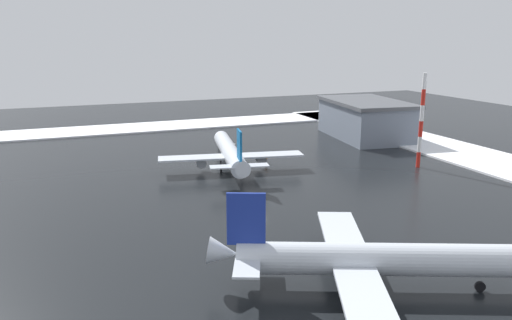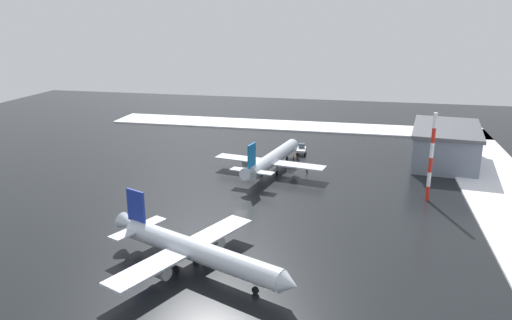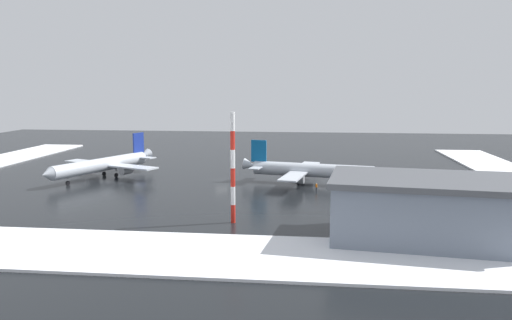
% 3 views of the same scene
% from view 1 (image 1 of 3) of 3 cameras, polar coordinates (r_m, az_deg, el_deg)
% --- Properties ---
extents(ground_plane, '(240.00, 240.00, 0.00)m').
position_cam_1_polar(ground_plane, '(71.45, 0.24, -4.95)').
color(ground_plane, black).
extents(snow_bank_right, '(14.00, 116.00, 0.38)m').
position_cam_1_polar(snow_bank_right, '(134.15, -10.50, 3.82)').
color(snow_bank_right, white).
rests_on(snow_bank_right, ground_plane).
extents(airplane_far_rear, '(30.53, 25.54, 9.12)m').
position_cam_1_polar(airplane_far_rear, '(89.09, -2.98, 0.85)').
color(airplane_far_rear, silver).
rests_on(airplane_far_rear, ground_plane).
extents(airplane_distant_tail, '(25.55, 30.14, 9.42)m').
position_cam_1_polar(airplane_distant_tail, '(48.15, 13.17, -10.98)').
color(airplane_distant_tail, silver).
rests_on(airplane_distant_tail, ground_plane).
extents(pushback_tug, '(4.75, 2.59, 2.50)m').
position_cam_1_polar(pushback_tug, '(105.88, -3.47, 1.98)').
color(pushback_tug, silver).
rests_on(pushback_tug, ground_plane).
extents(ground_crew_mid_apron, '(0.36, 0.36, 1.71)m').
position_cam_1_polar(ground_crew_mid_apron, '(93.59, 1.19, 0.22)').
color(ground_crew_mid_apron, black).
rests_on(ground_crew_mid_apron, ground_plane).
extents(ground_crew_beside_wing, '(0.36, 0.36, 1.71)m').
position_cam_1_polar(ground_crew_beside_wing, '(98.68, -2.59, 0.92)').
color(ground_crew_beside_wing, black).
rests_on(ground_crew_beside_wing, ground_plane).
extents(antenna_mast, '(0.70, 0.70, 17.00)m').
position_cam_1_polar(antenna_mast, '(93.94, 18.38, 4.25)').
color(antenna_mast, red).
rests_on(antenna_mast, ground_plane).
extents(cargo_hangar, '(26.69, 18.03, 8.80)m').
position_cam_1_polar(cargo_hangar, '(119.83, 12.41, 4.61)').
color(cargo_hangar, slate).
rests_on(cargo_hangar, ground_plane).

